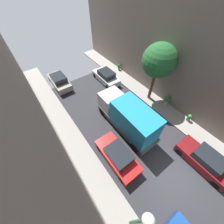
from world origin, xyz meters
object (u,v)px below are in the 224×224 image
at_px(parked_car_right_2, 106,77).
at_px(potted_plant_3, 119,67).
at_px(street_tree_1, 159,61).
at_px(potted_plant_2, 167,100).
at_px(parked_car_right_1, 204,160).
at_px(parked_car_left_2, 118,156).
at_px(delivery_truck, 128,117).
at_px(potted_plant_1, 189,117).
at_px(parked_car_left_3, 59,81).
at_px(lamp_post, 139,221).

distance_m(parked_car_right_2, potted_plant_3, 3.19).
xyz_separation_m(street_tree_1, potted_plant_2, (0.81, -1.88, -4.11)).
xyz_separation_m(parked_car_right_1, street_tree_1, (2.22, 8.06, 4.11)).
bearing_deg(street_tree_1, potted_plant_3, 83.37).
xyz_separation_m(parked_car_left_2, potted_plant_2, (8.43, 1.82, -0.00)).
relative_size(parked_car_right_2, potted_plant_2, 4.27).
xyz_separation_m(parked_car_right_1, delivery_truck, (-2.70, 6.36, 1.07)).
bearing_deg(potted_plant_3, parked_car_right_1, -101.45).
relative_size(parked_car_right_2, delivery_truck, 0.64).
distance_m(parked_car_left_2, parked_car_right_1, 6.94).
distance_m(delivery_truck, street_tree_1, 6.03).
xyz_separation_m(street_tree_1, potted_plant_3, (0.79, 6.82, -4.20)).
xyz_separation_m(delivery_truck, potted_plant_1, (5.68, -3.10, -1.20)).
xyz_separation_m(parked_car_right_1, potted_plant_1, (2.98, 3.26, -0.13)).
height_order(parked_car_left_3, parked_car_right_2, same).
xyz_separation_m(parked_car_left_2, street_tree_1, (7.62, 3.70, 4.11)).
bearing_deg(lamp_post, delivery_truck, 51.46).
bearing_deg(parked_car_right_2, parked_car_left_3, 152.76).
bearing_deg(potted_plant_2, delivery_truck, 178.26).
height_order(potted_plant_2, potted_plant_3, potted_plant_2).
bearing_deg(parked_car_left_3, parked_car_right_2, -27.24).
xyz_separation_m(parked_car_right_1, parked_car_right_2, (0.00, 13.85, 0.00)).
relative_size(parked_car_left_3, lamp_post, 0.71).
bearing_deg(delivery_truck, potted_plant_2, -1.74).
height_order(parked_car_right_1, potted_plant_1, parked_car_right_1).
distance_m(parked_car_right_1, lamp_post, 8.03).
relative_size(parked_car_left_2, parked_car_right_2, 1.00).
distance_m(parked_car_right_1, potted_plant_2, 6.89).
relative_size(delivery_truck, street_tree_1, 1.04).
relative_size(parked_car_right_1, street_tree_1, 0.66).
height_order(parked_car_left_3, potted_plant_3, parked_car_left_3).
height_order(parked_car_left_3, parked_car_right_1, same).
bearing_deg(parked_car_right_2, parked_car_right_1, -90.00).
distance_m(parked_car_left_2, potted_plant_3, 13.47).
bearing_deg(potted_plant_1, street_tree_1, 98.98).
bearing_deg(potted_plant_3, potted_plant_2, -89.87).
bearing_deg(parked_car_left_3, potted_plant_1, -57.91).
distance_m(parked_car_right_2, lamp_post, 15.49).
xyz_separation_m(parked_car_right_1, potted_plant_3, (3.01, 14.88, -0.09)).
bearing_deg(lamp_post, parked_car_right_1, -4.54).
height_order(potted_plant_2, lamp_post, lamp_post).
distance_m(parked_car_left_3, potted_plant_3, 8.59).
bearing_deg(lamp_post, potted_plant_3, 54.20).
xyz_separation_m(delivery_truck, potted_plant_2, (5.73, -0.17, -1.07)).
bearing_deg(parked_car_right_1, delivery_truck, 113.02).
distance_m(street_tree_1, lamp_post, 12.14).
bearing_deg(potted_plant_2, potted_plant_1, -91.03).
distance_m(parked_car_left_2, parked_car_right_2, 10.91).
bearing_deg(parked_car_right_2, lamp_post, -118.82).
xyz_separation_m(parked_car_left_3, parked_car_right_2, (5.40, -2.78, 0.00)).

